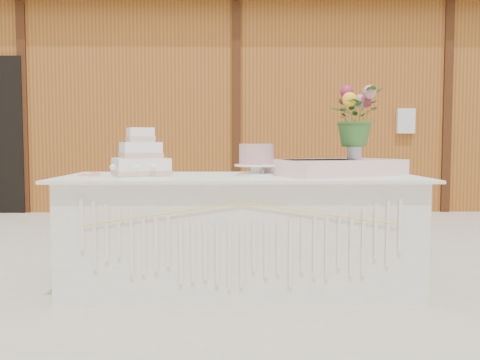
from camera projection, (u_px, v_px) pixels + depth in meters
ground at (241, 287)px, 3.67m from camera, size 80.00×80.00×0.00m
barn at (235, 104)px, 9.53m from camera, size 12.60×4.60×3.30m
cake_table at (241, 232)px, 3.64m from camera, size 2.40×1.00×0.77m
wedding_cake at (141, 159)px, 3.63m from camera, size 0.46×0.46×0.32m
pink_cake_stand at (256, 158)px, 3.62m from camera, size 0.30×0.30×0.22m
satin_runner at (336, 167)px, 3.66m from camera, size 0.99×0.84×0.11m
flower_vase at (354, 149)px, 3.67m from camera, size 0.10×0.10×0.14m
bouquet at (355, 110)px, 3.65m from camera, size 0.48×0.48×0.40m
loose_flowers at (89, 174)px, 3.66m from camera, size 0.19×0.38×0.02m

